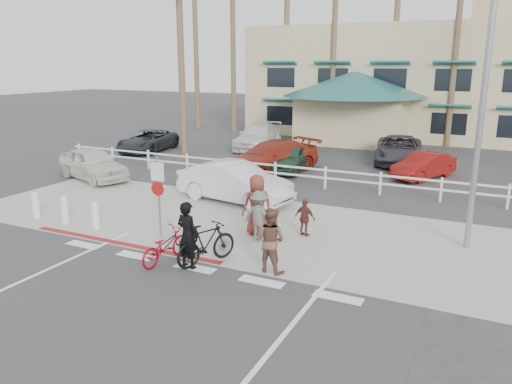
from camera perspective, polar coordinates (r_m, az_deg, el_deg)
The scene contains 35 objects.
ground at distance 13.29m, azimuth -8.42°, elevation -9.55°, with size 140.00×140.00×0.00m, color #333335.
bike_path at distance 11.87m, azimuth -13.98°, elevation -12.93°, with size 12.00×16.00×0.01m, color #333335.
sidewalk_plaza at distance 16.92m, azimuth 0.18°, elevation -4.00°, with size 22.00×7.00×0.01m, color gray.
cross_street at distance 20.44m, azimuth 5.07°, elevation -0.77°, with size 40.00×5.00×0.01m, color #333335.
parking_lot at distance 29.30m, azimuth 11.77°, elevation 3.68°, with size 50.00×16.00×0.01m, color #333335.
curb_red at distance 15.90m, azimuth -14.99°, elevation -5.75°, with size 7.00×0.25×0.02m, color maroon.
rail_fence at distance 21.99m, azimuth 8.19°, elevation 1.58°, with size 29.40×0.16×1.00m, color silver, non-canonical shape.
building at distance 41.24m, azimuth 19.67°, elevation 14.14°, with size 28.00×16.00×11.30m, color #CDBA8C, non-canonical shape.
sign_post at distance 15.78m, azimuth -11.04°, elevation -0.18°, with size 0.50×0.10×2.90m, color gray, non-canonical shape.
bollard_0 at distance 17.48m, azimuth -17.87°, elevation -2.50°, with size 0.26×0.26×0.95m, color silver, non-canonical shape.
bollard_1 at distance 18.45m, azimuth -21.02°, elevation -1.89°, with size 0.26×0.26×0.95m, color silver, non-canonical shape.
bollard_2 at distance 19.48m, azimuth -23.86°, elevation -1.33°, with size 0.26×0.26×0.95m, color silver, non-canonical shape.
streetlight_0 at distance 15.47m, azimuth 24.56°, elevation 9.97°, with size 0.60×2.00×9.00m, color gray, non-canonical shape.
palm_0 at distance 42.71m, azimuth -6.92°, elevation 17.33°, with size 4.00×4.00×15.00m, color #153414, non-canonical shape.
palm_1 at distance 39.77m, azimuth -2.63°, elevation 16.18°, with size 4.00×4.00×13.00m, color #153414, non-canonical shape.
palm_2 at distance 39.02m, azimuth 3.53°, elevation 18.40°, with size 4.00×4.00×16.00m, color #153414, non-canonical shape.
palm_3 at distance 36.66m, azimuth 8.92°, elevation 16.94°, with size 4.00×4.00×14.00m, color #153414, non-canonical shape.
palm_4 at distance 36.67m, azimuth 15.70°, elevation 17.38°, with size 4.00×4.00×15.00m, color #153414, non-canonical shape.
palm_5 at distance 35.08m, azimuth 21.92°, elevation 15.40°, with size 4.00×4.00×13.00m, color #153414, non-canonical shape.
palm_10 at distance 30.17m, azimuth -8.58°, elevation 15.59°, with size 4.00×4.00×12.00m, color #153414, non-canonical shape.
bike_red at distance 14.12m, azimuth -10.35°, elevation -6.08°, with size 0.63×1.81×0.95m, color maroon.
rider_red at distance 13.49m, azimuth -7.83°, elevation -4.90°, with size 0.68×0.45×1.86m, color black.
bike_black at distance 13.82m, azimuth -5.69°, elevation -5.89°, with size 0.55×1.94×1.17m, color black.
rider_black at distance 13.16m, azimuth 1.67°, elevation -5.51°, with size 0.85×0.67×1.76m, color brown.
pedestrian_a at distance 15.41m, azimuth 0.36°, elevation -2.77°, with size 1.04×0.60×1.60m, color #5D5D5D.
pedestrian_child at distance 15.93m, azimuth 5.62°, elevation -2.96°, with size 0.72×0.30×1.23m, color #5A2B22.
pedestrian_b at distance 15.97m, azimuth 0.12°, elevation -1.46°, with size 0.96×0.62×1.97m, color maroon.
car_white_sedan at distance 19.82m, azimuth -2.45°, elevation 1.13°, with size 1.67×4.79×1.58m, color silver.
car_red_compact at distance 24.84m, azimuth -18.15°, elevation 3.08°, with size 1.77×4.40×1.50m, color silver.
lot_car_0 at distance 31.91m, azimuth -12.25°, elevation 5.74°, with size 2.20×4.77×1.32m, color black.
lot_car_1 at distance 25.27m, azimuth 1.80°, elevation 4.06°, with size 2.18×5.36×1.55m, color maroon.
lot_car_2 at distance 25.53m, azimuth 4.03°, elevation 3.94°, with size 1.63×4.06×1.38m, color #203E2A.
lot_car_3 at distance 25.14m, azimuth 18.60°, elevation 2.86°, with size 1.31×3.75×1.24m, color maroon.
lot_car_4 at distance 32.21m, azimuth 0.24°, elevation 6.35°, with size 2.16×5.32×1.54m, color silver.
lot_car_5 at distance 28.60m, azimuth 16.04°, elevation 4.66°, with size 2.46×5.34×1.48m, color #323139.
Camera 1 is at (6.98, -9.94, 5.41)m, focal length 35.00 mm.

